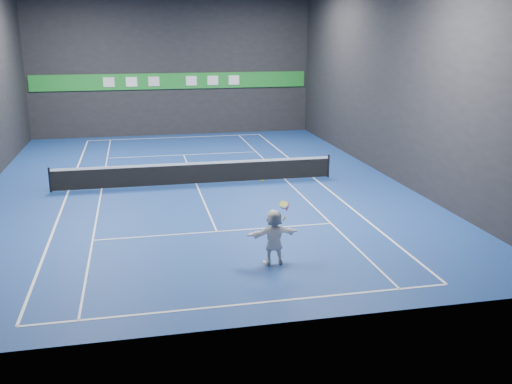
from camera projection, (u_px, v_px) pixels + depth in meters
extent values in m
plane|color=navy|center=(196.00, 184.00, 25.51)|extent=(26.00, 26.00, 0.00)
cube|color=black|center=(172.00, 65.00, 36.52)|extent=(18.00, 0.10, 9.00)
cube|color=black|center=(258.00, 135.00, 12.06)|extent=(18.00, 0.10, 9.00)
cube|color=black|center=(389.00, 79.00, 26.10)|extent=(0.10, 26.00, 9.00)
cube|color=white|center=(248.00, 304.00, 14.33)|extent=(10.98, 0.08, 0.01)
cube|color=white|center=(176.00, 137.00, 36.70)|extent=(10.98, 0.08, 0.01)
cube|color=white|center=(68.00, 191.00, 24.41)|extent=(0.08, 23.78, 0.01)
cube|color=white|center=(314.00, 178.00, 26.62)|extent=(0.08, 23.78, 0.01)
cube|color=white|center=(102.00, 189.00, 24.69)|extent=(0.06, 23.78, 0.01)
cube|color=white|center=(285.00, 179.00, 26.34)|extent=(0.06, 23.78, 0.01)
cube|color=white|center=(217.00, 231.00, 19.49)|extent=(8.23, 0.06, 0.01)
cube|color=white|center=(184.00, 155.00, 31.54)|extent=(8.23, 0.06, 0.01)
cube|color=white|center=(196.00, 184.00, 25.51)|extent=(0.06, 12.80, 0.01)
imported|color=white|center=(274.00, 237.00, 16.61)|extent=(1.57, 0.60, 1.66)
sphere|color=yellow|center=(262.00, 181.00, 16.11)|extent=(0.07, 0.07, 0.07)
cylinder|color=black|center=(50.00, 180.00, 24.12)|extent=(0.10, 0.10, 1.07)
cylinder|color=black|center=(328.00, 166.00, 26.61)|extent=(0.10, 0.10, 1.07)
cube|color=black|center=(196.00, 174.00, 25.39)|extent=(12.40, 0.03, 0.86)
cube|color=white|center=(196.00, 164.00, 25.26)|extent=(12.40, 0.04, 0.10)
cube|color=#1E8A2B|center=(173.00, 81.00, 36.74)|extent=(17.64, 0.06, 1.00)
cube|color=silver|center=(109.00, 82.00, 35.88)|extent=(0.70, 0.04, 0.60)
cube|color=white|center=(132.00, 82.00, 36.16)|extent=(0.70, 0.04, 0.60)
cube|color=silver|center=(154.00, 81.00, 36.44)|extent=(0.70, 0.04, 0.60)
cube|color=white|center=(191.00, 81.00, 36.92)|extent=(0.70, 0.04, 0.60)
cube|color=white|center=(213.00, 80.00, 37.20)|extent=(0.70, 0.04, 0.60)
cube|color=white|center=(234.00, 80.00, 37.48)|extent=(0.70, 0.04, 0.60)
torus|color=red|center=(284.00, 205.00, 16.46)|extent=(0.43, 0.37, 0.25)
cylinder|color=#BAC947|center=(283.00, 204.00, 16.45)|extent=(0.36, 0.32, 0.18)
cylinder|color=#B11612|center=(287.00, 208.00, 16.51)|extent=(0.04, 0.10, 0.18)
cylinder|color=yellow|center=(284.00, 219.00, 16.56)|extent=(0.07, 0.21, 0.23)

